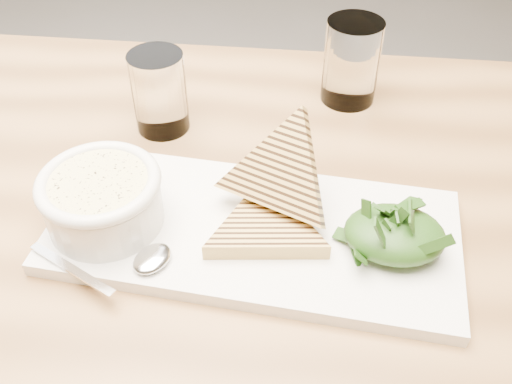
# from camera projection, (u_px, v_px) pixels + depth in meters

# --- Properties ---
(table_top) EXTENTS (1.33, 0.90, 0.04)m
(table_top) POSITION_uv_depth(u_px,v_px,m) (207.00, 252.00, 0.65)
(table_top) COLOR olive
(table_top) RESTS_ON ground
(platter) EXTENTS (0.46, 0.23, 0.02)m
(platter) POSITION_uv_depth(u_px,v_px,m) (254.00, 232.00, 0.63)
(platter) COLOR white
(platter) RESTS_ON table_top
(soup_bowl) EXTENTS (0.13, 0.13, 0.05)m
(soup_bowl) POSITION_uv_depth(u_px,v_px,m) (104.00, 204.00, 0.62)
(soup_bowl) COLOR white
(soup_bowl) RESTS_ON platter
(soup) EXTENTS (0.11, 0.11, 0.01)m
(soup) POSITION_uv_depth(u_px,v_px,m) (98.00, 184.00, 0.60)
(soup) COLOR #E6D78B
(soup) RESTS_ON soup_bowl
(bowl_rim) EXTENTS (0.13, 0.13, 0.01)m
(bowl_rim) POSITION_uv_depth(u_px,v_px,m) (98.00, 182.00, 0.59)
(bowl_rim) COLOR white
(bowl_rim) RESTS_ON soup_bowl
(sandwich_flat) EXTENTS (0.17, 0.17, 0.02)m
(sandwich_flat) POSITION_uv_depth(u_px,v_px,m) (266.00, 227.00, 0.61)
(sandwich_flat) COLOR tan
(sandwich_flat) RESTS_ON platter
(sandwich_lean) EXTENTS (0.20, 0.21, 0.17)m
(sandwich_lean) POSITION_uv_depth(u_px,v_px,m) (280.00, 174.00, 0.61)
(sandwich_lean) COLOR tan
(sandwich_lean) RESTS_ON sandwich_flat
(salad_base) EXTENTS (0.11, 0.08, 0.04)m
(salad_base) POSITION_uv_depth(u_px,v_px,m) (395.00, 234.00, 0.59)
(salad_base) COLOR black
(salad_base) RESTS_ON platter
(arugula_pile) EXTENTS (0.11, 0.10, 0.05)m
(arugula_pile) POSITION_uv_depth(u_px,v_px,m) (396.00, 230.00, 0.59)
(arugula_pile) COLOR #30591B
(arugula_pile) RESTS_ON platter
(spoon_bowl) EXTENTS (0.05, 0.06, 0.01)m
(spoon_bowl) POSITION_uv_depth(u_px,v_px,m) (152.00, 258.00, 0.58)
(spoon_bowl) COLOR silver
(spoon_bowl) RESTS_ON platter
(spoon_handle) EXTENTS (0.11, 0.06, 0.00)m
(spoon_handle) POSITION_uv_depth(u_px,v_px,m) (72.00, 269.00, 0.58)
(spoon_handle) COLOR silver
(spoon_handle) RESTS_ON platter
(glass_near) EXTENTS (0.07, 0.07, 0.11)m
(glass_near) POSITION_uv_depth(u_px,v_px,m) (159.00, 92.00, 0.75)
(glass_near) COLOR white
(glass_near) RESTS_ON table_top
(glass_far) EXTENTS (0.08, 0.08, 0.12)m
(glass_far) POSITION_uv_depth(u_px,v_px,m) (351.00, 62.00, 0.80)
(glass_far) COLOR white
(glass_far) RESTS_ON table_top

